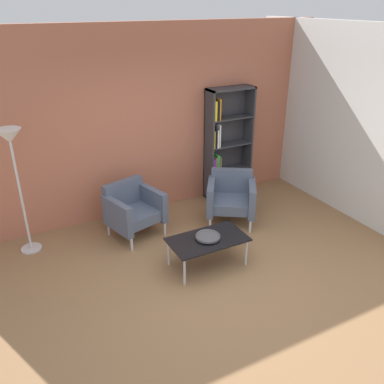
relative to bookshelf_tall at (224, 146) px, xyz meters
The scene contains 9 objects.
ground_plane 2.80m from the bookshelf_tall, 121.87° to the right, with size 8.32×8.32×0.00m, color olive.
brick_back_panel 1.51m from the bookshelf_tall, behind, with size 6.40×0.12×2.90m, color #B2664C.
plaster_right_partition 2.27m from the bookshelf_tall, 48.51° to the right, with size 0.12×5.20×2.90m, color silver.
bookshelf_tall is the anchor object (origin of this frame).
coffee_table_low 2.21m from the bookshelf_tall, 126.83° to the right, with size 1.00×0.56×0.40m.
decorative_bowl 2.19m from the bookshelf_tall, 126.83° to the right, with size 0.32×0.32×0.05m.
armchair_spare_guest 1.04m from the bookshelf_tall, 113.88° to the right, with size 0.94×0.92×0.78m.
armchair_near_window 1.99m from the bookshelf_tall, 164.68° to the right, with size 0.86×0.82×0.78m.
floor_lamp_torchiere 3.34m from the bookshelf_tall, behind, with size 0.32×0.32×1.74m.
Camera 1 is at (-2.11, -3.30, 3.16)m, focal length 37.96 mm.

